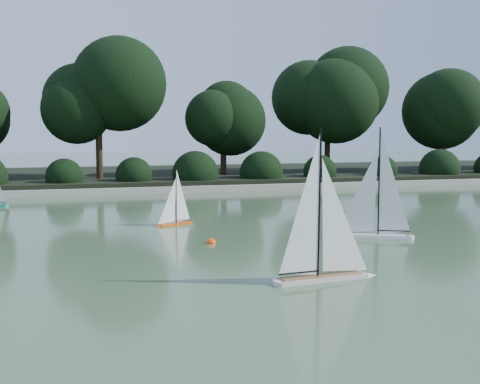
# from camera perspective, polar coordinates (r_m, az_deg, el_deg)

# --- Properties ---
(ground) EXTENTS (80.00, 80.00, 0.00)m
(ground) POSITION_cam_1_polar(r_m,az_deg,el_deg) (8.84, 9.92, -5.84)
(ground) COLOR #324A2C
(ground) RESTS_ON ground
(pond_coping) EXTENTS (40.00, 0.35, 0.18)m
(pond_coping) POSITION_cam_1_polar(r_m,az_deg,el_deg) (17.30, -2.90, 0.32)
(pond_coping) COLOR gray
(pond_coping) RESTS_ON ground
(far_bank) EXTENTS (40.00, 8.00, 0.30)m
(far_bank) POSITION_cam_1_polar(r_m,az_deg,el_deg) (21.21, -5.24, 1.51)
(far_bank) COLOR black
(far_bank) RESTS_ON ground
(tree_line) EXTENTS (26.31, 3.93, 4.39)m
(tree_line) POSITION_cam_1_polar(r_m,az_deg,el_deg) (19.89, -0.97, 8.42)
(tree_line) COLOR black
(tree_line) RESTS_ON ground
(shrub_hedge) EXTENTS (29.10, 1.10, 1.10)m
(shrub_hedge) POSITION_cam_1_polar(r_m,az_deg,el_deg) (18.15, -3.52, 1.72)
(shrub_hedge) COLOR black
(shrub_hedge) RESTS_ON ground
(sailboat_white_a) EXTENTS (1.38, 0.74, 1.95)m
(sailboat_white_a) POSITION_cam_1_polar(r_m,az_deg,el_deg) (10.17, 12.06, -2.58)
(sailboat_white_a) COLOR white
(sailboat_white_a) RESTS_ON ground
(sailboat_white_b) EXTENTS (1.42, 0.37, 1.94)m
(sailboat_white_b) POSITION_cam_1_polar(r_m,az_deg,el_deg) (7.28, 8.52, -5.96)
(sailboat_white_b) COLOR silver
(sailboat_white_b) RESTS_ON ground
(sailboat_orange) EXTENTS (0.81, 0.46, 1.16)m
(sailboat_orange) POSITION_cam_1_polar(r_m,az_deg,el_deg) (11.33, -6.46, -2.24)
(sailboat_orange) COLOR #DC4E0A
(sailboat_orange) RESTS_ON ground
(race_buoy) EXTENTS (0.16, 0.16, 0.16)m
(race_buoy) POSITION_cam_1_polar(r_m,az_deg,el_deg) (9.54, -2.75, -4.88)
(race_buoy) COLOR #EE420C
(race_buoy) RESTS_ON ground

